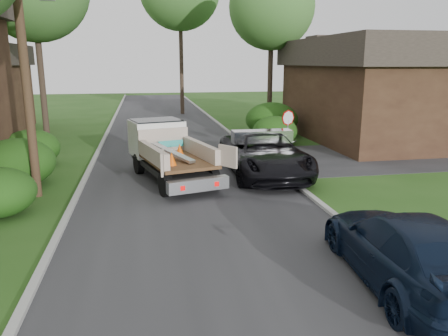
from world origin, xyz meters
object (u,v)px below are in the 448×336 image
Objects in this scene: utility_pole at (23,47)px; tree_right_far at (272,7)px; stop_sign at (288,124)px; navy_suv at (408,249)px; house_right at (384,88)px; black_pickup at (264,154)px; flatbed_truck at (165,147)px.

tree_right_far is (12.98, 15.02, 3.31)m from utility_pole.
navy_suv is (-1.40, -12.22, -0.98)m from stop_sign.
black_pickup is (-9.65, -7.51, -2.25)m from house_right.
tree_right_far is 16.03m from black_pickup.
house_right reaches higher than stop_sign.
utility_pole is 6.47m from flatbed_truck.
utility_pole reaches higher than navy_suv.
house_right is 15.55m from flatbed_truck.
house_right is at bearing 32.66° from stop_sign.
flatbed_truck is (-8.31, -12.87, -7.25)m from tree_right_far.
navy_suv is (-9.20, -17.22, -2.36)m from house_right.
stop_sign reaches higher than flatbed_truck.
navy_suv is at bearing -99.05° from tree_right_far.
stop_sign is 12.34m from navy_suv.
tree_right_far is (-5.50, 6.00, 5.32)m from house_right.
tree_right_far reaches higher than utility_pole.
utility_pole is 13.14m from navy_suv.
utility_pole reaches higher than stop_sign.
tree_right_far is at bearing -93.72° from navy_suv.
house_right is 2.36× the size of navy_suv.
stop_sign is at bearing -147.34° from house_right.
house_right reaches higher than black_pickup.
black_pickup reaches higher than navy_suv.
black_pickup is (-4.15, -13.51, -7.57)m from tree_right_far.
house_right reaches higher than flatbed_truck.
navy_suv is at bearing -41.49° from utility_pole.
utility_pole is at bearing -170.12° from flatbed_truck.
flatbed_truck is at bearing 172.53° from black_pickup.
stop_sign is at bearing -101.81° from tree_right_far.
tree_right_far reaches higher than navy_suv.
stop_sign is at bearing 54.74° from black_pickup.
utility_pole is 1.56× the size of flatbed_truck.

